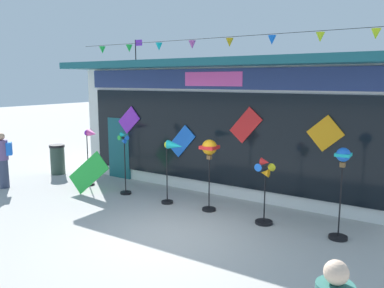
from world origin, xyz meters
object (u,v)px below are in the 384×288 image
Objects in this scene: wind_spinner_right at (265,184)px; wind_spinner_center_left at (173,156)px; wind_spinner_left at (124,159)px; wind_spinner_center_right at (209,154)px; person_near_camera at (3,159)px; display_kite_on_ground at (89,173)px; wind_spinner_far_left at (91,146)px; kite_shop_building at (247,121)px; wind_spinner_far_right at (342,176)px; trash_bin at (58,159)px.

wind_spinner_center_left is at bearing 179.54° from wind_spinner_right.
wind_spinner_left is 1.00× the size of wind_spinner_center_right.
person_near_camera is 1.44× the size of display_kite_on_ground.
wind_spinner_left is at bearing 179.50° from wind_spinner_right.
display_kite_on_ground is at bearing -48.68° from wind_spinner_far_left.
person_near_camera is (-5.63, -5.00, -1.03)m from kite_shop_building.
wind_spinner_far_left reaches higher than person_near_camera.
wind_spinner_center_right is at bearing 178.79° from wind_spinner_far_right.
wind_spinner_center_right reaches higher than display_kite_on_ground.
wind_spinner_right is (1.51, -0.12, -0.50)m from wind_spinner_center_right.
display_kite_on_ground is at bearing -170.30° from wind_spinner_center_right.
wind_spinner_right reaches higher than trash_bin.
wind_spinner_far_right is 1.13× the size of person_near_camera.
wind_spinner_far_left is at bearing 73.95° from person_near_camera.
wind_spinner_far_left is 1.14× the size of wind_spinner_right.
wind_spinner_center_left is 5.45m from person_near_camera.
wind_spinner_left is 0.94× the size of wind_spinner_far_right.
kite_shop_building reaches higher than wind_spinner_left.
wind_spinner_far_left is 1.04× the size of person_near_camera.
wind_spinner_far_right is (1.61, 0.06, 0.39)m from wind_spinner_right.
wind_spinner_far_left is 1.50× the size of display_kite_on_ground.
wind_spinner_center_right is 1.75× the size of trash_bin.
kite_shop_building is 5.16m from wind_spinner_far_right.
wind_spinner_right is (2.13, -3.56, -0.98)m from kite_shop_building.
person_near_camera reaches higher than wind_spinner_right.
kite_shop_building reaches higher than wind_spinner_center_left.
wind_spinner_center_right is at bearing 5.87° from wind_spinner_center_left.
wind_spinner_center_left is at bearing -174.13° from wind_spinner_center_right.
wind_spinner_center_right is at bearing -3.97° from trash_bin.
kite_shop_building reaches higher than trash_bin.
person_near_camera is (-3.52, -1.48, -0.14)m from wind_spinner_left.
person_near_camera reaches higher than trash_bin.
person_near_camera is (-7.76, -1.45, -0.05)m from wind_spinner_right.
trash_bin is (-9.48, 0.51, -0.82)m from wind_spinner_far_right.
wind_spinner_far_left is 2.32m from trash_bin.
trash_bin is at bearing 129.07° from person_near_camera.
kite_shop_building is at bearing 58.98° from wind_spinner_left.
trash_bin is at bearing 158.80° from display_kite_on_ground.
wind_spinner_far_left is at bearing 179.28° from wind_spinner_far_right.
wind_spinner_far_right is at bearing 2.08° from wind_spinner_right.
wind_spinner_far_left reaches higher than trash_bin.
kite_shop_building reaches higher than wind_spinner_right.
wind_spinner_left is 1.54× the size of display_kite_on_ground.
wind_spinner_far_left is at bearing -136.34° from kite_shop_building.
trash_bin is 0.88× the size of display_kite_on_ground.
person_near_camera is at bearing -160.10° from display_kite_on_ground.
wind_spinner_far_right reaches higher than wind_spinner_center_left.
wind_spinner_center_left is 4.14m from wind_spinner_far_right.
wind_spinner_left reaches higher than person_near_camera.
wind_spinner_left is (-2.12, -3.52, -0.89)m from kite_shop_building.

